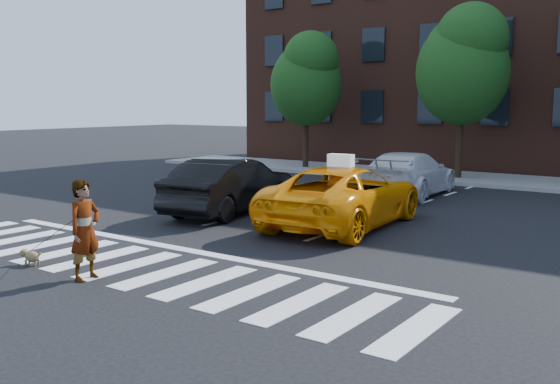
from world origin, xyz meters
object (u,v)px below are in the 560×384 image
object	(u,v)px
tree_left	(307,76)
woman	(85,230)
tree_mid	(463,61)
dog	(30,256)
black_sedan	(230,185)
taxi	(344,196)
white_suv	(409,174)

from	to	relation	value
tree_left	woman	size ratio (longest dim) A/B	3.56
tree_mid	dog	distance (m)	18.81
tree_mid	black_sedan	world-z (taller)	tree_mid
taxi	woman	xyz separation A→B (m)	(-1.29, -7.10, 0.13)
white_suv	woman	xyz separation A→B (m)	(-0.44, -13.04, 0.15)
woman	dog	world-z (taller)	woman
woman	tree_left	bearing A→B (deg)	16.64
taxi	black_sedan	distance (m)	3.66
white_suv	woman	distance (m)	13.05
taxi	white_suv	world-z (taller)	taxi
tree_left	black_sedan	world-z (taller)	tree_left
black_sedan	woman	world-z (taller)	woman
black_sedan	tree_left	bearing A→B (deg)	-75.04
white_suv	tree_left	bearing A→B (deg)	-38.75
white_suv	woman	size ratio (longest dim) A/B	2.88
tree_left	tree_mid	distance (m)	7.51
dog	tree_left	bearing A→B (deg)	91.89
tree_left	tree_mid	xyz separation A→B (m)	(7.50, -0.00, 0.41)
black_sedan	white_suv	size ratio (longest dim) A/B	0.93
tree_mid	black_sedan	distance (m)	12.26
tree_mid	woman	size ratio (longest dim) A/B	3.89
dog	black_sedan	bearing A→B (deg)	80.54
black_sedan	white_suv	world-z (taller)	black_sedan
tree_mid	taxi	size ratio (longest dim) A/B	1.26
tree_left	woman	xyz separation A→B (m)	(7.08, -18.10, -3.53)
taxi	woman	bearing A→B (deg)	75.17
tree_mid	taxi	world-z (taller)	tree_mid
tree_mid	white_suv	size ratio (longest dim) A/B	1.35
taxi	dog	xyz separation A→B (m)	(-3.04, -7.10, -0.60)
tree_left	taxi	distance (m)	14.29
taxi	white_suv	size ratio (longest dim) A/B	1.07
dog	tree_mid	bearing A→B (deg)	68.64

